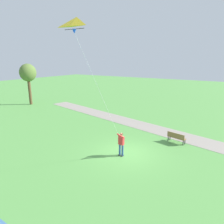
{
  "coord_description": "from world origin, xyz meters",
  "views": [
    {
      "loc": [
        -12.0,
        -6.51,
        6.72
      ],
      "look_at": [
        -0.23,
        1.07,
        3.07
      ],
      "focal_mm": 32.28,
      "sensor_mm": 36.0,
      "label": 1
    }
  ],
  "objects": [
    {
      "name": "park_bench_near_walkway",
      "position": [
        4.0,
        -2.55,
        0.51
      ],
      "size": [
        0.74,
        1.56,
        0.88
      ],
      "color": "olive",
      "rests_on": "ground"
    },
    {
      "name": "flying_kite",
      "position": [
        -4.15,
        0.56,
        8.23
      ],
      "size": [
        3.63,
        1.25,
        6.89
      ],
      "color": "yellow"
    },
    {
      "name": "walkway_path",
      "position": [
        6.67,
        2.0,
        0.01
      ],
      "size": [
        8.97,
        31.8,
        0.02
      ],
      "primitive_type": "cube",
      "rotation": [
        0.0,
        0.0,
        -0.21
      ],
      "color": "gray",
      "rests_on": "ground"
    },
    {
      "name": "ground_plane",
      "position": [
        0.0,
        0.0,
        0.0
      ],
      "size": [
        120.0,
        120.0,
        0.0
      ],
      "primitive_type": "plane",
      "color": "#569947"
    },
    {
      "name": "tree_treeline_right",
      "position": [
        6.91,
        20.65,
        4.72
      ],
      "size": [
        2.54,
        2.2,
        6.16
      ],
      "color": "brown",
      "rests_on": "ground"
    },
    {
      "name": "person_kite_flyer",
      "position": [
        -0.49,
        0.13,
        1.05
      ],
      "size": [
        0.62,
        0.52,
        1.83
      ],
      "color": "#232328",
      "rests_on": "ground"
    }
  ]
}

